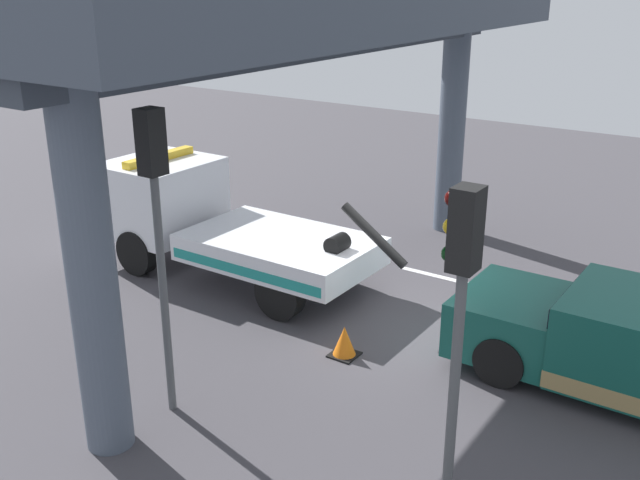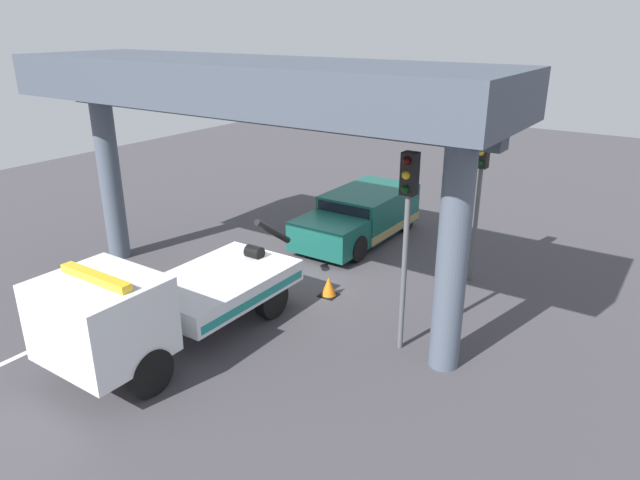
{
  "view_description": "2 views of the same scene",
  "coord_description": "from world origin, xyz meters",
  "px_view_note": "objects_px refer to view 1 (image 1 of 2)",
  "views": [
    {
      "loc": [
        -5.66,
        10.95,
        6.22
      ],
      "look_at": [
        1.89,
        -0.16,
        1.25
      ],
      "focal_mm": 40.63,
      "sensor_mm": 36.0,
      "label": 1
    },
    {
      "loc": [
        12.05,
        9.36,
        7.05
      ],
      "look_at": [
        -0.38,
        0.89,
        1.3
      ],
      "focal_mm": 32.22,
      "sensor_mm": 36.0,
      "label": 2
    }
  ],
  "objects_px": {
    "tow_truck_white": "(209,219)",
    "traffic_light_far": "(155,199)",
    "traffic_light_near": "(460,292)",
    "traffic_cone_orange": "(344,342)"
  },
  "relations": [
    {
      "from": "tow_truck_white",
      "to": "traffic_light_far",
      "type": "bearing_deg",
      "value": 125.87
    },
    {
      "from": "tow_truck_white",
      "to": "traffic_light_far",
      "type": "distance_m",
      "value": 5.83
    },
    {
      "from": "tow_truck_white",
      "to": "traffic_light_far",
      "type": "relative_size",
      "value": 1.59
    },
    {
      "from": "tow_truck_white",
      "to": "traffic_light_far",
      "type": "xyz_separation_m",
      "value": [
        -3.18,
        4.4,
        2.12
      ]
    },
    {
      "from": "traffic_light_near",
      "to": "traffic_light_far",
      "type": "bearing_deg",
      "value": 0.0
    },
    {
      "from": "traffic_cone_orange",
      "to": "tow_truck_white",
      "type": "bearing_deg",
      "value": -19.32
    },
    {
      "from": "traffic_light_far",
      "to": "traffic_cone_orange",
      "type": "distance_m",
      "value": 4.37
    },
    {
      "from": "traffic_light_near",
      "to": "traffic_cone_orange",
      "type": "xyz_separation_m",
      "value": [
        3.19,
        -2.83,
        -2.82
      ]
    },
    {
      "from": "tow_truck_white",
      "to": "traffic_cone_orange",
      "type": "distance_m",
      "value": 4.86
    },
    {
      "from": "traffic_light_far",
      "to": "traffic_cone_orange",
      "type": "height_order",
      "value": "traffic_light_far"
    }
  ]
}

